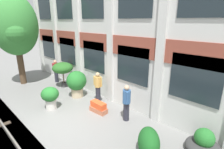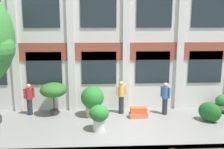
{
  "view_description": "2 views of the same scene",
  "coord_description": "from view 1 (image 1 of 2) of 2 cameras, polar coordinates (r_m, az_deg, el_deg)",
  "views": [
    {
      "loc": [
        6.27,
        -3.29,
        4.23
      ],
      "look_at": [
        0.9,
        2.06,
        1.87
      ],
      "focal_mm": 28.0,
      "sensor_mm": 36.0,
      "label": 1
    },
    {
      "loc": [
        -1.41,
        -10.49,
        4.61
      ],
      "look_at": [
        -0.77,
        2.07,
        2.06
      ],
      "focal_mm": 42.0,
      "sensor_mm": 36.0,
      "label": 2
    }
  ],
  "objects": [
    {
      "name": "broadleaf_tree",
      "position": [
        13.1,
        -29.15,
        13.49
      ],
      "size": [
        2.98,
        2.83,
        5.89
      ],
      "color": "#4C3826",
      "rests_on": "ground"
    },
    {
      "name": "resident_watching_tracks",
      "position": [
        7.6,
        4.76,
        -8.89
      ],
      "size": [
        0.41,
        0.39,
        1.64
      ],
      "rotation": [
        0.0,
        0.0,
        -2.33
      ],
      "color": "#282833",
      "rests_on": "ground"
    },
    {
      "name": "apartment_facade",
      "position": [
        8.98,
        0.76,
        14.1
      ],
      "size": [
        17.21,
        0.64,
        7.47
      ],
      "color": "silver",
      "rests_on": "ground"
    },
    {
      "name": "potted_plant_square_trough",
      "position": [
        8.51,
        -4.46,
        -10.64
      ],
      "size": [
        0.92,
        0.45,
        0.52
      ],
      "color": "#B76647",
      "rests_on": "ground"
    },
    {
      "name": "potted_plant_wide_bowl",
      "position": [
        6.93,
        27.68,
        -19.34
      ],
      "size": [
        1.12,
        1.12,
        0.86
      ],
      "color": "#333333",
      "rests_on": "ground"
    },
    {
      "name": "topiary_hedge",
      "position": [
        6.17,
        11.91,
        -20.78
      ],
      "size": [
        1.25,
        1.28,
        0.92
      ],
      "primitive_type": "ellipsoid",
      "rotation": [
        0.0,
        0.0,
        5.43
      ],
      "color": "#19561E",
      "rests_on": "ground"
    },
    {
      "name": "potted_plant_ribbed_drum",
      "position": [
        9.12,
        -19.54,
        -6.68
      ],
      "size": [
        0.85,
        0.85,
        1.14
      ],
      "color": "beige",
      "rests_on": "ground"
    },
    {
      "name": "ground_plane",
      "position": [
        8.24,
        -15.2,
        -14.23
      ],
      "size": [
        80.0,
        80.0,
        0.0
      ],
      "primitive_type": "plane",
      "color": "slate"
    },
    {
      "name": "potted_plant_stone_basin",
      "position": [
        10.09,
        -11.47,
        -2.5
      ],
      "size": [
        1.12,
        1.12,
        1.52
      ],
      "color": "tan",
      "rests_on": "ground"
    },
    {
      "name": "resident_near_plants",
      "position": [
        12.91,
        -17.84,
        1.28
      ],
      "size": [
        0.49,
        0.34,
        1.59
      ],
      "rotation": [
        0.0,
        0.0,
        -1.16
      ],
      "color": "#282833",
      "rests_on": "ground"
    },
    {
      "name": "resident_by_doorway",
      "position": [
        9.18,
        -4.62,
        -4.0
      ],
      "size": [
        0.52,
        0.34,
        1.68
      ],
      "rotation": [
        0.0,
        0.0,
        -1.32
      ],
      "color": "#282833",
      "rests_on": "ground"
    },
    {
      "name": "potted_plant_terracotta_small",
      "position": [
        11.69,
        -15.8,
        1.95
      ],
      "size": [
        1.31,
        1.31,
        1.65
      ],
      "color": "#333333",
      "rests_on": "ground"
    }
  ]
}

